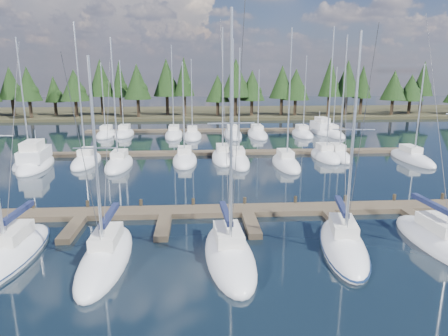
{
  "coord_description": "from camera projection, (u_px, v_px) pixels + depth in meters",
  "views": [
    {
      "loc": [
        -3.58,
        -10.35,
        10.44
      ],
      "look_at": [
        -1.42,
        22.0,
        2.54
      ],
      "focal_mm": 32.0,
      "sensor_mm": 36.0,
      "label": 1
    }
  ],
  "objects": [
    {
      "name": "back_sailboat_rows",
      "position": [
        222.0,
        145.0,
        56.39
      ],
      "size": [
        47.46,
        32.18,
        16.34
      ],
      "color": "silver",
      "rests_on": "ground"
    },
    {
      "name": "main_dock",
      "position": [
        247.0,
        213.0,
        29.51
      ],
      "size": [
        44.0,
        6.13,
        0.9
      ],
      "color": "#4E4231",
      "rests_on": "ground"
    },
    {
      "name": "far_shore",
      "position": [
        212.0,
        113.0,
        99.91
      ],
      "size": [
        220.0,
        30.0,
        0.6
      ],
      "primitive_type": "cube",
      "color": "#33301C",
      "rests_on": "ground"
    },
    {
      "name": "tree_line",
      "position": [
        200.0,
        85.0,
        88.58
      ],
      "size": [
        184.69,
        11.27,
        12.93
      ],
      "color": "black",
      "rests_on": "far_shore"
    },
    {
      "name": "motor_yacht_left",
      "position": [
        35.0,
        162.0,
        44.64
      ],
      "size": [
        4.23,
        10.02,
        4.88
      ],
      "color": "silver",
      "rests_on": "ground"
    },
    {
      "name": "ground",
      "position": [
        232.0,
        173.0,
        41.82
      ],
      "size": [
        260.0,
        260.0,
        0.0
      ],
      "primitive_type": "plane",
      "color": "black",
      "rests_on": "ground"
    },
    {
      "name": "front_sailboat_5",
      "position": [
        444.0,
        243.0,
        24.18
      ],
      "size": [
        3.66,
        9.47,
        14.83
      ],
      "color": "silver",
      "rests_on": "ground"
    },
    {
      "name": "front_sailboat_4",
      "position": [
        343.0,
        245.0,
        23.93
      ],
      "size": [
        4.25,
        9.18,
        13.29
      ],
      "color": "silver",
      "rests_on": "ground"
    },
    {
      "name": "front_sailboat_2",
      "position": [
        106.0,
        257.0,
        22.35
      ],
      "size": [
        2.63,
        8.86,
        11.99
      ],
      "color": "silver",
      "rests_on": "ground"
    },
    {
      "name": "motor_yacht_right",
      "position": [
        321.0,
        130.0,
        69.11
      ],
      "size": [
        3.69,
        9.14,
        4.46
      ],
      "color": "silver",
      "rests_on": "ground"
    },
    {
      "name": "front_sailboat_1",
      "position": [
        10.0,
        253.0,
        22.83
      ],
      "size": [
        3.17,
        9.04,
        13.0
      ],
      "color": "silver",
      "rests_on": "ground"
    },
    {
      "name": "front_sailboat_3",
      "position": [
        229.0,
        254.0,
        22.66
      ],
      "size": [
        3.21,
        8.88,
        14.23
      ],
      "color": "silver",
      "rests_on": "ground"
    },
    {
      "name": "back_docks",
      "position": [
        221.0,
        140.0,
        60.75
      ],
      "size": [
        50.0,
        21.8,
        0.4
      ],
      "color": "#4E4231",
      "rests_on": "ground"
    }
  ]
}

